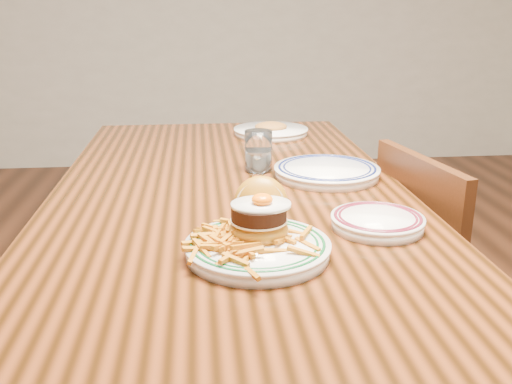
{
  "coord_description": "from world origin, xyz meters",
  "views": [
    {
      "loc": [
        -0.07,
        -1.32,
        1.17
      ],
      "look_at": [
        0.03,
        -0.36,
        0.86
      ],
      "focal_mm": 40.0,
      "sensor_mm": 36.0,
      "label": 1
    }
  ],
  "objects": [
    {
      "name": "chair_right",
      "position": [
        0.56,
        -0.04,
        0.44
      ],
      "size": [
        0.45,
        0.45,
        0.83
      ],
      "rotation": [
        0.0,
        0.0,
        3.31
      ],
      "color": "#3C1B0C",
      "rests_on": "floor"
    },
    {
      "name": "far_plate",
      "position": [
        0.17,
        0.58,
        0.77
      ],
      "size": [
        0.25,
        0.25,
        0.05
      ],
      "rotation": [
        0.0,
        0.0,
        -0.2
      ],
      "color": "white",
      "rests_on": "table"
    },
    {
      "name": "water_glass",
      "position": [
        0.08,
        0.14,
        0.8
      ],
      "size": [
        0.07,
        0.07,
        0.11
      ],
      "color": "white",
      "rests_on": "table"
    },
    {
      "name": "rear_plate",
      "position": [
        0.25,
        0.06,
        0.77
      ],
      "size": [
        0.27,
        0.27,
        0.03
      ],
      "rotation": [
        0.0,
        0.0,
        -0.17
      ],
      "color": "white",
      "rests_on": "table"
    },
    {
      "name": "side_plate",
      "position": [
        0.27,
        -0.3,
        0.77
      ],
      "size": [
        0.18,
        0.18,
        0.03
      ],
      "rotation": [
        0.0,
        0.0,
        0.27
      ],
      "color": "white",
      "rests_on": "table"
    },
    {
      "name": "table",
      "position": [
        0.0,
        0.0,
        0.66
      ],
      "size": [
        0.85,
        1.6,
        0.75
      ],
      "color": "black",
      "rests_on": "floor"
    },
    {
      "name": "main_plate",
      "position": [
        0.03,
        -0.39,
        0.78
      ],
      "size": [
        0.26,
        0.27,
        0.12
      ],
      "rotation": [
        0.0,
        0.0,
        -0.17
      ],
      "color": "white",
      "rests_on": "table"
    }
  ]
}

